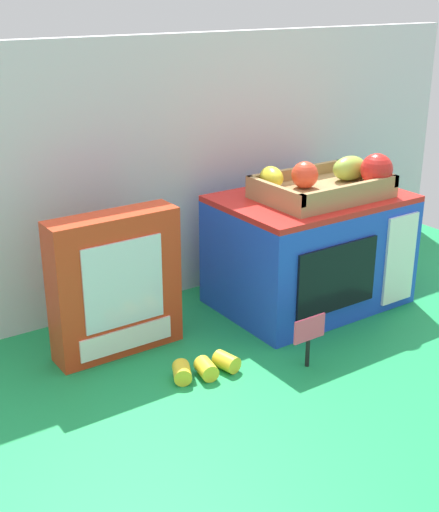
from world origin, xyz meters
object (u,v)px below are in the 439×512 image
(cookie_set_box, at_px, (116,285))
(price_sign, at_px, (309,334))
(loose_toy_banana, at_px, (205,368))
(food_groups_crate, at_px, (328,183))
(toy_microwave, at_px, (310,250))

(cookie_set_box, bearing_deg, price_sign, -44.38)
(price_sign, relative_size, loose_toy_banana, 0.76)
(loose_toy_banana, bearing_deg, cookie_set_box, 115.96)
(food_groups_crate, distance_m, loose_toy_banana, 0.48)
(toy_microwave, relative_size, food_groups_crate, 1.46)
(toy_microwave, height_order, price_sign, toy_microwave)
(cookie_set_box, xyz_separation_m, price_sign, (0.26, -0.25, -0.07))
(toy_microwave, relative_size, cookie_set_box, 1.43)
(food_groups_crate, height_order, cookie_set_box, food_groups_crate)
(food_groups_crate, relative_size, loose_toy_banana, 2.04)
(loose_toy_banana, bearing_deg, food_groups_crate, 16.92)
(food_groups_crate, relative_size, price_sign, 2.67)
(toy_microwave, xyz_separation_m, food_groups_crate, (0.02, -0.02, 0.15))
(food_groups_crate, bearing_deg, cookie_set_box, 173.14)
(toy_microwave, relative_size, price_sign, 3.91)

